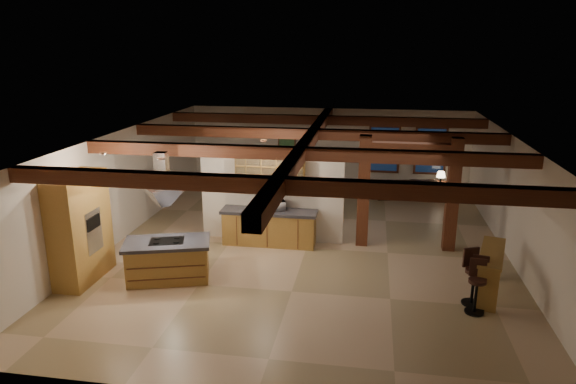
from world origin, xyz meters
name	(u,v)px	position (x,y,z in m)	size (l,w,h in m)	color
ground	(306,248)	(0.00, 0.00, 0.00)	(12.00, 12.00, 0.00)	tan
room_walls	(307,181)	(0.00, 0.00, 1.78)	(12.00, 12.00, 12.00)	beige
ceiling_beams	(308,143)	(0.00, 0.00, 2.76)	(10.00, 12.00, 0.28)	#411A10
timber_posts	(408,181)	(2.50, 0.50, 1.76)	(2.50, 0.30, 2.90)	#411A10
partition_wall	(272,200)	(-1.00, 0.50, 1.10)	(3.80, 0.18, 2.20)	beige
pantry_cabinet	(80,228)	(-4.67, -2.60, 1.20)	(0.67, 1.60, 2.40)	olive
back_counter	(269,227)	(-1.00, 0.11, 0.48)	(2.50, 0.66, 0.94)	olive
upper_display_cabinet	(270,174)	(-1.00, 0.31, 1.85)	(1.80, 0.36, 0.95)	olive
range_hood	(164,203)	(-2.81, -2.33, 1.78)	(1.10, 1.10, 1.40)	silver
back_windows	(407,150)	(2.80, 5.93, 1.50)	(2.70, 0.07, 1.70)	#411A10
framed_art	(287,141)	(-1.50, 5.94, 1.70)	(0.65, 0.05, 0.85)	#411A10
recessed_cans	(180,150)	(-2.53, -1.93, 2.87)	(3.16, 2.46, 0.03)	silver
kitchen_island	(168,260)	(-2.81, -2.33, 0.47)	(2.07, 1.48, 0.93)	olive
dining_table	(300,204)	(-0.54, 2.67, 0.35)	(2.01, 1.12, 0.71)	#3F190F
sofa	(408,187)	(2.85, 5.21, 0.33)	(2.28, 0.89, 0.66)	black
microwave	(276,206)	(-0.82, 0.11, 1.07)	(0.46, 0.31, 0.25)	silver
bar_counter	(491,265)	(4.11, -1.88, 0.64)	(0.91, 1.87, 0.95)	olive
side_table	(440,190)	(3.93, 5.22, 0.29)	(0.46, 0.46, 0.57)	#411A10
table_lamp	(441,175)	(3.93, 5.22, 0.83)	(0.31, 0.31, 0.36)	black
bar_stool_a	(477,286)	(3.68, -2.75, 0.55)	(0.38, 0.38, 1.08)	black
bar_stool_b	(478,282)	(3.75, -2.56, 0.54)	(0.38, 0.40, 1.07)	black
bar_stool_c	(473,277)	(3.67, -2.38, 0.58)	(0.43, 0.44, 1.15)	black
dining_chairs	(300,197)	(-0.54, 2.67, 0.56)	(2.10, 2.10, 1.10)	#411A10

